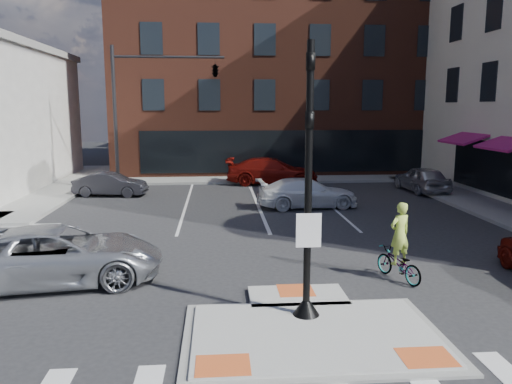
{
  "coord_description": "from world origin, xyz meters",
  "views": [
    {
      "loc": [
        -1.95,
        -10.08,
        4.74
      ],
      "look_at": [
        -0.71,
        5.86,
        2.0
      ],
      "focal_mm": 35.0,
      "sensor_mm": 36.0,
      "label": 1
    }
  ],
  "objects": [
    {
      "name": "ground",
      "position": [
        0.0,
        0.0,
        0.0
      ],
      "size": [
        120.0,
        120.0,
        0.0
      ],
      "primitive_type": "plane",
      "color": "#28282B",
      "rests_on": "ground"
    },
    {
      "name": "refuge_island",
      "position": [
        0.0,
        -0.26,
        0.05
      ],
      "size": [
        5.4,
        4.65,
        0.13
      ],
      "color": "gray",
      "rests_on": "ground"
    },
    {
      "name": "sidewalk_n",
      "position": [
        3.0,
        22.0,
        0.07
      ],
      "size": [
        26.0,
        3.0,
        0.15
      ],
      "primitive_type": "cube",
      "color": "gray",
      "rests_on": "ground"
    },
    {
      "name": "building_n",
      "position": [
        3.0,
        31.99,
        7.8
      ],
      "size": [
        24.4,
        18.4,
        15.5
      ],
      "color": "#57281B",
      "rests_on": "ground"
    },
    {
      "name": "building_far_left",
      "position": [
        -4.0,
        52.0,
        5.0
      ],
      "size": [
        10.0,
        12.0,
        10.0
      ],
      "primitive_type": "cube",
      "color": "slate",
      "rests_on": "ground"
    },
    {
      "name": "building_far_right",
      "position": [
        9.0,
        54.0,
        6.0
      ],
      "size": [
        12.0,
        12.0,
        12.0
      ],
      "primitive_type": "cube",
      "color": "brown",
      "rests_on": "ground"
    },
    {
      "name": "signal_pole",
      "position": [
        0.0,
        0.4,
        2.36
      ],
      "size": [
        0.6,
        0.6,
        5.98
      ],
      "color": "black",
      "rests_on": "refuge_island"
    },
    {
      "name": "mast_arm_signal",
      "position": [
        -3.47,
        18.0,
        6.21
      ],
      "size": [
        6.1,
        2.24,
        8.0
      ],
      "color": "black",
      "rests_on": "ground"
    },
    {
      "name": "silver_suv",
      "position": [
        -6.3,
        3.28,
        0.78
      ],
      "size": [
        5.93,
        3.4,
        1.56
      ],
      "primitive_type": "imported",
      "rotation": [
        0.0,
        0.0,
        1.72
      ],
      "color": "#B4B7BC",
      "rests_on": "ground"
    },
    {
      "name": "white_pickup",
      "position": [
        2.3,
        13.0,
        0.69
      ],
      "size": [
        4.91,
        2.28,
        1.39
      ],
      "primitive_type": "imported",
      "rotation": [
        0.0,
        0.0,
        1.64
      ],
      "color": "white",
      "rests_on": "ground"
    },
    {
      "name": "bg_car_dark",
      "position": [
        -7.7,
        16.93,
        0.63
      ],
      "size": [
        3.96,
        1.78,
        1.26
      ],
      "primitive_type": "imported",
      "rotation": [
        0.0,
        0.0,
        1.45
      ],
      "color": "#2B2A30",
      "rests_on": "ground"
    },
    {
      "name": "bg_car_silver",
      "position": [
        9.5,
        16.83,
        0.74
      ],
      "size": [
        2.0,
        4.42,
        1.47
      ],
      "primitive_type": "imported",
      "rotation": [
        0.0,
        0.0,
        3.2
      ],
      "color": "silver",
      "rests_on": "ground"
    },
    {
      "name": "bg_car_red",
      "position": [
        1.42,
        20.3,
        0.81
      ],
      "size": [
        5.86,
        2.97,
        1.63
      ],
      "primitive_type": "imported",
      "rotation": [
        0.0,
        0.0,
        1.44
      ],
      "color": "maroon",
      "rests_on": "ground"
    },
    {
      "name": "cyclist",
      "position": [
        3.0,
        2.8,
        0.74
      ],
      "size": [
        1.2,
        1.83,
        2.19
      ],
      "rotation": [
        0.0,
        0.0,
        3.52
      ],
      "color": "#3F3F44",
      "rests_on": "ground"
    }
  ]
}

